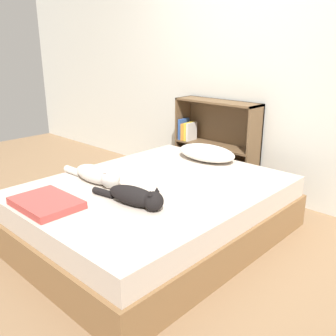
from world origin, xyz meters
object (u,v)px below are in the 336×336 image
at_px(bed, 155,211).
at_px(pillow, 207,153).
at_px(bookshelf, 216,143).
at_px(cat_dark, 136,197).
at_px(cat_light, 97,175).

xyz_separation_m(bed, pillow, (-0.12, 0.80, 0.29)).
distance_m(pillow, bookshelf, 0.50).
height_order(pillow, cat_dark, cat_dark).
height_order(cat_light, cat_dark, cat_light).
distance_m(pillow, cat_dark, 1.21).
distance_m(pillow, cat_light, 1.11).
distance_m(bed, cat_dark, 0.50).
xyz_separation_m(bed, cat_light, (-0.35, -0.28, 0.29)).
bearing_deg(cat_dark, cat_light, 162.40).
relative_size(pillow, cat_dark, 0.98).
relative_size(cat_light, bookshelf, 0.69).
relative_size(bed, cat_light, 3.13).
bearing_deg(bookshelf, bed, -74.85).
distance_m(cat_dark, bookshelf, 1.70).
relative_size(pillow, cat_light, 0.91).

